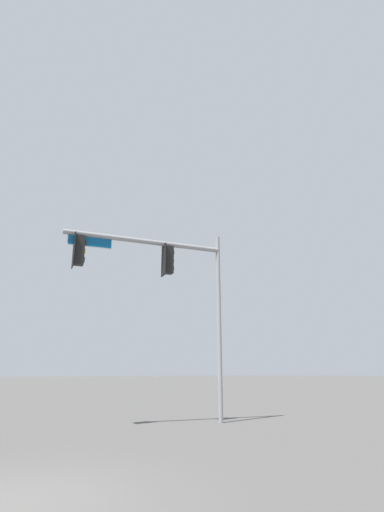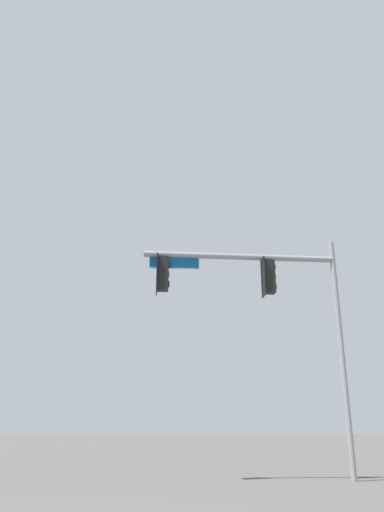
# 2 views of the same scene
# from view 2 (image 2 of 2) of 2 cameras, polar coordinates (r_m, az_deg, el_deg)

# --- Properties ---
(signal_pole_near) EXTENTS (6.31, 1.39, 7.40)m
(signal_pole_near) POSITION_cam_2_polar(r_m,az_deg,el_deg) (16.26, 7.22, -3.88)
(signal_pole_near) COLOR gray
(signal_pole_near) RESTS_ON ground_plane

